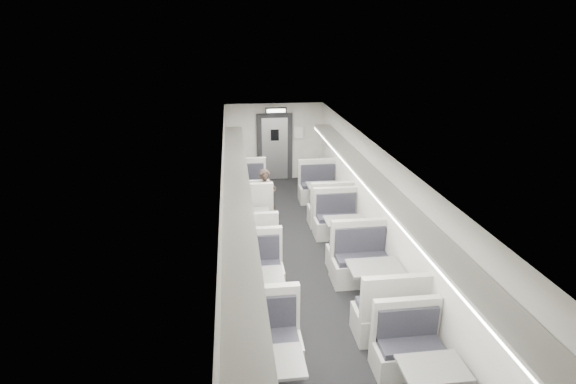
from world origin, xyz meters
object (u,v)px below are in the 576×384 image
object	(u,v)px
passenger	(265,198)
booth_right_c	(374,285)
booth_left_b	(250,228)
vestibule_door	(275,148)
booth_left_c	(257,294)
exit_sign	(276,110)
booth_right_b	(345,235)
booth_right_a	(324,198)
booth_left_a	(247,201)

from	to	relation	value
passenger	booth_right_c	bearing A→B (deg)	-60.99
booth_left_b	passenger	distance (m)	1.08
passenger	vestibule_door	xyz separation A→B (m)	(0.58, 3.53, 0.33)
booth_left_c	vestibule_door	size ratio (longest dim) A/B	1.02
exit_sign	booth_right_b	bearing A→B (deg)	-77.70
exit_sign	booth_right_c	bearing A→B (deg)	-81.42
passenger	booth_right_a	bearing A→B (deg)	28.67
vestibule_door	exit_sign	world-z (taller)	exit_sign
booth_left_c	exit_sign	size ratio (longest dim) A/B	3.45
booth_right_b	booth_right_c	bearing A→B (deg)	-90.00
booth_left_a	booth_left_b	xyz separation A→B (m)	(0.00, -1.59, -0.03)
passenger	exit_sign	xyz separation A→B (m)	(0.58, 3.04, 1.57)
booth_left_a	booth_right_c	size ratio (longest dim) A/B	1.05
vestibule_door	booth_right_a	bearing A→B (deg)	-70.64
booth_left_c	booth_right_c	bearing A→B (deg)	0.06
vestibule_door	exit_sign	xyz separation A→B (m)	(0.00, -0.49, 1.24)
booth_right_b	exit_sign	xyz separation A→B (m)	(-1.00, 4.59, 1.90)
booth_right_b	booth_right_c	size ratio (longest dim) A/B	0.95
booth_right_c	passenger	distance (m)	3.94
booth_left_b	passenger	world-z (taller)	passenger
booth_right_b	passenger	bearing A→B (deg)	135.58
passenger	vestibule_door	bearing A→B (deg)	86.02
booth_right_a	exit_sign	world-z (taller)	exit_sign
booth_left_b	booth_right_b	xyz separation A→B (m)	(2.00, -0.61, -0.01)
booth_right_a	booth_right_b	xyz separation A→B (m)	(0.00, -2.23, -0.01)
booth_left_a	vestibule_door	bearing A→B (deg)	70.79
booth_left_b	vestibule_door	size ratio (longest dim) A/B	1.02
booth_left_a	vestibule_door	size ratio (longest dim) A/B	1.10
passenger	booth_left_c	bearing A→B (deg)	-91.41
booth_left_a	exit_sign	bearing A→B (deg)	67.23
booth_left_a	exit_sign	xyz separation A→B (m)	(1.00, 2.38, 1.87)
booth_left_a	booth_right_b	bearing A→B (deg)	-47.76
booth_left_a	exit_sign	size ratio (longest dim) A/B	3.74
booth_right_a	exit_sign	distance (m)	3.19
vestibule_door	booth_left_a	bearing A→B (deg)	-109.21
booth_left_b	booth_right_a	distance (m)	2.57
booth_right_b	booth_left_c	bearing A→B (deg)	-134.32
booth_right_a	vestibule_door	world-z (taller)	vestibule_door
booth_left_b	booth_right_a	bearing A→B (deg)	38.91
booth_right_a	booth_left_a	bearing A→B (deg)	-179.31
booth_left_a	vestibule_door	xyz separation A→B (m)	(1.00, 2.87, 0.63)
vestibule_door	exit_sign	distance (m)	1.33
passenger	exit_sign	size ratio (longest dim) A/B	2.30
booth_left_b	booth_right_a	size ratio (longest dim) A/B	1.00
booth_left_b	booth_left_c	distance (m)	2.66
booth_left_c	passenger	distance (m)	3.63
booth_left_c	booth_right_c	xyz separation A→B (m)	(2.00, 0.00, 0.01)
booth_right_a	booth_right_b	world-z (taller)	booth_right_a
booth_right_b	exit_sign	size ratio (longest dim) A/B	3.38
booth_right_a	booth_right_c	xyz separation A→B (m)	(0.00, -4.27, 0.01)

